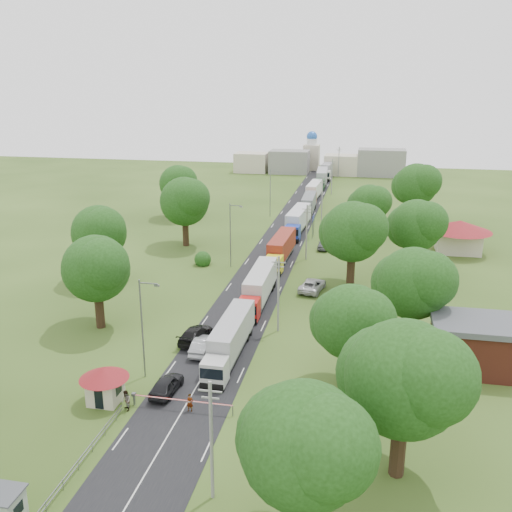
% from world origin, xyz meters
% --- Properties ---
extents(ground, '(260.00, 260.00, 0.00)m').
position_xyz_m(ground, '(0.00, 0.00, 0.00)').
color(ground, '#2D4316').
rests_on(ground, ground).
extents(road, '(8.00, 200.00, 0.04)m').
position_xyz_m(road, '(0.00, 20.00, 0.00)').
color(road, black).
rests_on(road, ground).
extents(boom_barrier, '(9.22, 0.35, 1.18)m').
position_xyz_m(boom_barrier, '(-1.36, -25.00, 0.89)').
color(boom_barrier, slate).
rests_on(boom_barrier, ground).
extents(guard_booth, '(4.40, 4.40, 3.45)m').
position_xyz_m(guard_booth, '(-7.20, -25.00, 2.16)').
color(guard_booth, beige).
rests_on(guard_booth, ground).
extents(kiosk, '(2.30, 2.30, 2.41)m').
position_xyz_m(kiosk, '(-7.00, -40.00, 1.23)').
color(kiosk, '#99A593').
rests_on(kiosk, ground).
extents(guard_rail, '(0.10, 17.00, 1.70)m').
position_xyz_m(guard_rail, '(-5.00, -35.00, 0.00)').
color(guard_rail, slate).
rests_on(guard_rail, ground).
extents(info_sign, '(0.12, 3.10, 4.10)m').
position_xyz_m(info_sign, '(5.20, 35.00, 3.00)').
color(info_sign, slate).
rests_on(info_sign, ground).
extents(pole_0, '(1.60, 0.24, 9.00)m').
position_xyz_m(pole_0, '(5.50, -35.00, 4.68)').
color(pole_0, gray).
rests_on(pole_0, ground).
extents(pole_1, '(1.60, 0.24, 9.00)m').
position_xyz_m(pole_1, '(5.50, -7.00, 4.68)').
color(pole_1, gray).
rests_on(pole_1, ground).
extents(pole_2, '(1.60, 0.24, 9.00)m').
position_xyz_m(pole_2, '(5.50, 21.00, 4.68)').
color(pole_2, gray).
rests_on(pole_2, ground).
extents(pole_3, '(1.60, 0.24, 9.00)m').
position_xyz_m(pole_3, '(5.50, 49.00, 4.68)').
color(pole_3, gray).
rests_on(pole_3, ground).
extents(pole_4, '(1.60, 0.24, 9.00)m').
position_xyz_m(pole_4, '(5.50, 77.00, 4.68)').
color(pole_4, gray).
rests_on(pole_4, ground).
extents(pole_5, '(1.60, 0.24, 9.00)m').
position_xyz_m(pole_5, '(5.50, 105.00, 4.68)').
color(pole_5, gray).
rests_on(pole_5, ground).
extents(lamp_0, '(2.03, 0.22, 10.00)m').
position_xyz_m(lamp_0, '(-5.35, -20.00, 5.55)').
color(lamp_0, slate).
rests_on(lamp_0, ground).
extents(lamp_1, '(2.03, 0.22, 10.00)m').
position_xyz_m(lamp_1, '(-5.35, 15.00, 5.55)').
color(lamp_1, slate).
rests_on(lamp_1, ground).
extents(lamp_2, '(2.03, 0.22, 10.00)m').
position_xyz_m(lamp_2, '(-5.35, 50.00, 5.55)').
color(lamp_2, slate).
rests_on(lamp_2, ground).
extents(tree_0, '(8.80, 8.80, 11.07)m').
position_xyz_m(tree_0, '(11.99, -37.84, 7.22)').
color(tree_0, '#382616').
rests_on(tree_0, ground).
extents(tree_1, '(9.60, 9.60, 12.05)m').
position_xyz_m(tree_1, '(17.99, -29.83, 7.85)').
color(tree_1, '#382616').
rests_on(tree_1, ground).
extents(tree_2, '(8.00, 8.00, 10.10)m').
position_xyz_m(tree_2, '(13.99, -17.86, 6.60)').
color(tree_2, '#382616').
rests_on(tree_2, ground).
extents(tree_3, '(8.80, 8.80, 11.07)m').
position_xyz_m(tree_3, '(19.99, -7.84, 7.22)').
color(tree_3, '#382616').
rests_on(tree_3, ground).
extents(tree_4, '(9.60, 9.60, 12.05)m').
position_xyz_m(tree_4, '(12.99, 10.17, 7.85)').
color(tree_4, '#382616').
rests_on(tree_4, ground).
extents(tree_5, '(8.80, 8.80, 11.07)m').
position_xyz_m(tree_5, '(21.99, 18.16, 7.22)').
color(tree_5, '#382616').
rests_on(tree_5, ground).
extents(tree_6, '(8.00, 8.00, 10.10)m').
position_xyz_m(tree_6, '(14.99, 35.14, 6.60)').
color(tree_6, '#382616').
rests_on(tree_6, ground).
extents(tree_7, '(9.60, 9.60, 12.05)m').
position_xyz_m(tree_7, '(23.99, 50.17, 7.85)').
color(tree_7, '#382616').
rests_on(tree_7, ground).
extents(tree_10, '(8.80, 8.80, 11.07)m').
position_xyz_m(tree_10, '(-15.01, -9.84, 7.22)').
color(tree_10, '#382616').
rests_on(tree_10, ground).
extents(tree_11, '(8.80, 8.80, 11.07)m').
position_xyz_m(tree_11, '(-22.01, 5.16, 7.22)').
color(tree_11, '#382616').
rests_on(tree_11, ground).
extents(tree_12, '(9.60, 9.60, 12.05)m').
position_xyz_m(tree_12, '(-16.01, 25.17, 7.85)').
color(tree_12, '#382616').
rests_on(tree_12, ground).
extents(tree_13, '(8.80, 8.80, 11.07)m').
position_xyz_m(tree_13, '(-24.01, 45.16, 7.22)').
color(tree_13, '#382616').
rests_on(tree_13, ground).
extents(house_brick, '(8.60, 6.60, 5.20)m').
position_xyz_m(house_brick, '(26.00, -12.00, 2.65)').
color(house_brick, maroon).
rests_on(house_brick, ground).
extents(house_cream, '(10.08, 10.08, 5.80)m').
position_xyz_m(house_cream, '(30.00, 30.00, 3.64)').
color(house_cream, beige).
rests_on(house_cream, ground).
extents(distant_town, '(52.00, 8.00, 8.00)m').
position_xyz_m(distant_town, '(0.68, 110.00, 3.49)').
color(distant_town, gray).
rests_on(distant_town, ground).
extents(church, '(5.00, 5.00, 12.30)m').
position_xyz_m(church, '(-4.00, 118.00, 5.39)').
color(church, beige).
rests_on(church, ground).
extents(truck_0, '(2.47, 14.03, 3.89)m').
position_xyz_m(truck_0, '(1.65, -14.34, 2.06)').
color(truck_0, '#BEBEBE').
rests_on(truck_0, ground).
extents(truck_1, '(2.63, 14.73, 4.08)m').
position_xyz_m(truck_1, '(1.64, 1.40, 2.17)').
color(truck_1, red).
rests_on(truck_1, ground).
extents(truck_2, '(2.94, 14.64, 4.05)m').
position_xyz_m(truck_2, '(1.69, 19.00, 2.15)').
color(truck_2, yellow).
rests_on(truck_2, ground).
extents(truck_3, '(3.35, 15.58, 4.30)m').
position_xyz_m(truck_3, '(1.91, 37.81, 2.28)').
color(truck_3, '#1B35A7').
rests_on(truck_3, ground).
extents(truck_4, '(2.69, 14.15, 3.92)m').
position_xyz_m(truck_4, '(2.20, 53.92, 2.08)').
color(truck_4, silver).
rests_on(truck_4, ground).
extents(truck_5, '(2.97, 14.34, 3.96)m').
position_xyz_m(truck_5, '(1.75, 69.60, 2.10)').
color(truck_5, '#A93B1A').
rests_on(truck_5, ground).
extents(truck_6, '(3.44, 15.73, 4.34)m').
position_xyz_m(truck_6, '(1.98, 88.75, 2.30)').
color(truck_6, '#215829').
rests_on(truck_6, ground).
extents(truck_7, '(3.48, 15.75, 4.35)m').
position_xyz_m(truck_7, '(2.38, 103.63, 2.31)').
color(truck_7, silver).
rests_on(truck_7, ground).
extents(car_lane_front, '(2.19, 4.89, 1.63)m').
position_xyz_m(car_lane_front, '(-2.36, -22.51, 0.82)').
color(car_lane_front, black).
rests_on(car_lane_front, ground).
extents(car_lane_mid, '(1.80, 5.04, 1.66)m').
position_xyz_m(car_lane_mid, '(-1.40, -13.94, 0.83)').
color(car_lane_mid, '#93959A').
rests_on(car_lane_mid, ground).
extents(car_lane_rear, '(3.08, 5.97, 1.66)m').
position_xyz_m(car_lane_rear, '(-3.00, -11.48, 0.83)').
color(car_lane_rear, black).
rests_on(car_lane_rear, ground).
extents(car_verge_near, '(3.72, 6.31, 1.65)m').
position_xyz_m(car_verge_near, '(8.00, 6.84, 0.82)').
color(car_verge_near, '#BCBCBC').
rests_on(car_verge_near, ground).
extents(car_verge_far, '(1.95, 4.75, 1.61)m').
position_xyz_m(car_verge_far, '(7.76, 27.60, 0.80)').
color(car_verge_far, slate).
rests_on(car_verge_far, ground).
extents(pedestrian_near, '(0.60, 0.40, 1.63)m').
position_xyz_m(pedestrian_near, '(0.69, -25.02, 0.81)').
color(pedestrian_near, gray).
rests_on(pedestrian_near, ground).
extents(pedestrian_booth, '(1.14, 1.16, 1.88)m').
position_xyz_m(pedestrian_booth, '(-4.80, -26.00, 0.94)').
color(pedestrian_booth, gray).
rests_on(pedestrian_booth, ground).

